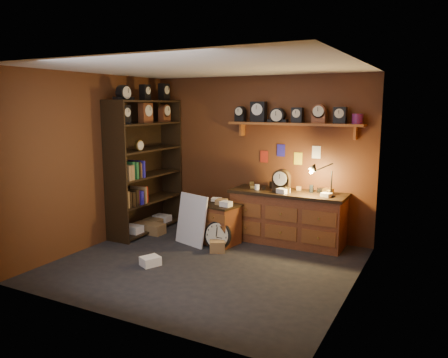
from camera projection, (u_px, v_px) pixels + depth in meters
floor at (205, 264)px, 6.15m from camera, size 4.00×4.00×0.00m
room_shell at (211, 142)px, 5.94m from camera, size 4.02×3.62×2.71m
shelving_unit at (144, 161)px, 7.62m from camera, size 0.47×1.60×2.58m
workbench at (288, 214)px, 7.05m from camera, size 1.86×0.66×1.36m
low_cabinet at (220, 222)px, 7.02m from camera, size 0.66×0.59×0.74m
big_round_clock at (218, 235)px, 6.78m from camera, size 0.44×0.15×0.44m
white_panel at (192, 244)px, 7.05m from camera, size 0.65×0.35×0.83m
mini_fridge at (244, 225)px, 7.35m from camera, size 0.56×0.58×0.44m
floor_box_a at (155, 229)px, 7.58m from camera, size 0.30×0.26×0.18m
floor_box_b at (150, 261)px, 6.11m from camera, size 0.30×0.32×0.13m
floor_box_c at (217, 246)px, 6.66m from camera, size 0.29×0.28×0.17m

